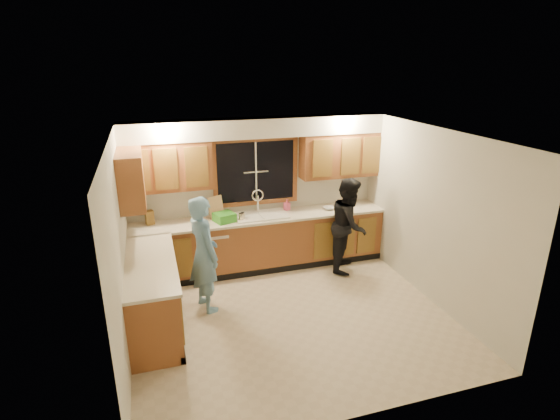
{
  "coord_description": "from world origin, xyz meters",
  "views": [
    {
      "loc": [
        -1.69,
        -4.94,
        3.37
      ],
      "look_at": [
        0.04,
        0.65,
        1.34
      ],
      "focal_mm": 28.0,
      "sensor_mm": 36.0,
      "label": 1
    }
  ],
  "objects_px": {
    "man": "(204,254)",
    "knife_block": "(150,218)",
    "stove": "(154,318)",
    "dishwasher": "(211,251)",
    "sink": "(261,219)",
    "woman": "(349,225)",
    "bowl": "(329,208)",
    "soap_bottle": "(287,205)",
    "dish_crate": "(224,217)"
  },
  "relations": [
    {
      "from": "sink",
      "to": "soap_bottle",
      "type": "distance_m",
      "value": 0.55
    },
    {
      "from": "dish_crate",
      "to": "knife_block",
      "type": "bearing_deg",
      "value": 168.94
    },
    {
      "from": "woman",
      "to": "knife_block",
      "type": "xyz_separation_m",
      "value": [
        -3.13,
        0.63,
        0.24
      ]
    },
    {
      "from": "stove",
      "to": "bowl",
      "type": "height_order",
      "value": "bowl"
    },
    {
      "from": "dishwasher",
      "to": "soap_bottle",
      "type": "bearing_deg",
      "value": 7.59
    },
    {
      "from": "stove",
      "to": "dishwasher",
      "type": "bearing_deg",
      "value": 62.31
    },
    {
      "from": "stove",
      "to": "bowl",
      "type": "bearing_deg",
      "value": 30.91
    },
    {
      "from": "man",
      "to": "dish_crate",
      "type": "distance_m",
      "value": 1.06
    },
    {
      "from": "stove",
      "to": "soap_bottle",
      "type": "distance_m",
      "value": 3.1
    },
    {
      "from": "knife_block",
      "to": "man",
      "type": "bearing_deg",
      "value": -77.1
    },
    {
      "from": "stove",
      "to": "woman",
      "type": "distance_m",
      "value": 3.46
    },
    {
      "from": "stove",
      "to": "bowl",
      "type": "relative_size",
      "value": 4.71
    },
    {
      "from": "man",
      "to": "dish_crate",
      "type": "xyz_separation_m",
      "value": [
        0.46,
        0.94,
        0.16
      ]
    },
    {
      "from": "sink",
      "to": "stove",
      "type": "relative_size",
      "value": 0.96
    },
    {
      "from": "dishwasher",
      "to": "knife_block",
      "type": "height_order",
      "value": "knife_block"
    },
    {
      "from": "sink",
      "to": "woman",
      "type": "xyz_separation_m",
      "value": [
        1.37,
        -0.48,
        -0.08
      ]
    },
    {
      "from": "woman",
      "to": "knife_block",
      "type": "bearing_deg",
      "value": 111.52
    },
    {
      "from": "knife_block",
      "to": "soap_bottle",
      "type": "distance_m",
      "value": 2.26
    },
    {
      "from": "woman",
      "to": "sink",
      "type": "bearing_deg",
      "value": 103.48
    },
    {
      "from": "woman",
      "to": "bowl",
      "type": "bearing_deg",
      "value": 53.26
    },
    {
      "from": "man",
      "to": "knife_block",
      "type": "distance_m",
      "value": 1.36
    },
    {
      "from": "man",
      "to": "dish_crate",
      "type": "relative_size",
      "value": 5.58
    },
    {
      "from": "dishwasher",
      "to": "woman",
      "type": "relative_size",
      "value": 0.52
    },
    {
      "from": "woman",
      "to": "bowl",
      "type": "distance_m",
      "value": 0.51
    },
    {
      "from": "man",
      "to": "soap_bottle",
      "type": "distance_m",
      "value": 1.99
    },
    {
      "from": "knife_block",
      "to": "woman",
      "type": "bearing_deg",
      "value": -28.47
    },
    {
      "from": "stove",
      "to": "woman",
      "type": "relative_size",
      "value": 0.57
    },
    {
      "from": "stove",
      "to": "knife_block",
      "type": "distance_m",
      "value": 2.05
    },
    {
      "from": "stove",
      "to": "man",
      "type": "relative_size",
      "value": 0.54
    },
    {
      "from": "stove",
      "to": "bowl",
      "type": "xyz_separation_m",
      "value": [
        3.0,
        1.8,
        0.49
      ]
    },
    {
      "from": "woman",
      "to": "bowl",
      "type": "xyz_separation_m",
      "value": [
        -0.17,
        0.46,
        0.16
      ]
    },
    {
      "from": "dishwasher",
      "to": "bowl",
      "type": "height_order",
      "value": "bowl"
    },
    {
      "from": "dish_crate",
      "to": "stove",
      "type": "bearing_deg",
      "value": -124.08
    },
    {
      "from": "sink",
      "to": "woman",
      "type": "relative_size",
      "value": 0.55
    },
    {
      "from": "dishwasher",
      "to": "knife_block",
      "type": "distance_m",
      "value": 1.11
    },
    {
      "from": "dishwasher",
      "to": "woman",
      "type": "xyz_separation_m",
      "value": [
        2.22,
        -0.47,
        0.38
      ]
    },
    {
      "from": "dishwasher",
      "to": "stove",
      "type": "bearing_deg",
      "value": -117.69
    },
    {
      "from": "man",
      "to": "sink",
      "type": "bearing_deg",
      "value": -64.47
    },
    {
      "from": "man",
      "to": "woman",
      "type": "xyz_separation_m",
      "value": [
        2.45,
        0.54,
        -0.04
      ]
    },
    {
      "from": "man",
      "to": "soap_bottle",
      "type": "relative_size",
      "value": 8.7
    },
    {
      "from": "knife_block",
      "to": "bowl",
      "type": "height_order",
      "value": "knife_block"
    },
    {
      "from": "dishwasher",
      "to": "bowl",
      "type": "relative_size",
      "value": 4.29
    },
    {
      "from": "woman",
      "to": "bowl",
      "type": "relative_size",
      "value": 8.23
    },
    {
      "from": "dish_crate",
      "to": "soap_bottle",
      "type": "bearing_deg",
      "value": 12.27
    },
    {
      "from": "sink",
      "to": "knife_block",
      "type": "relative_size",
      "value": 3.89
    },
    {
      "from": "woman",
      "to": "dish_crate",
      "type": "height_order",
      "value": "woman"
    },
    {
      "from": "sink",
      "to": "bowl",
      "type": "relative_size",
      "value": 4.5
    },
    {
      "from": "dishwasher",
      "to": "stove",
      "type": "xyz_separation_m",
      "value": [
        -0.95,
        -1.81,
        0.04
      ]
    },
    {
      "from": "dish_crate",
      "to": "sink",
      "type": "bearing_deg",
      "value": 7.23
    },
    {
      "from": "sink",
      "to": "knife_block",
      "type": "bearing_deg",
      "value": 175.33
    }
  ]
}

